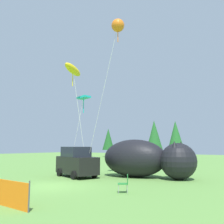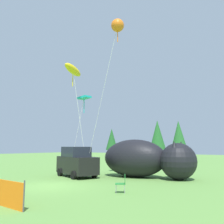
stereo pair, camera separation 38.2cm
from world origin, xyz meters
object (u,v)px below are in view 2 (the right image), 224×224
object	(u,v)px
kite_teal_diamond	(84,99)
inflatable_cat	(145,160)
kite_orange_flower	(117,26)
kite_yellow_hero	(73,70)
parked_car	(77,162)
folding_chair	(122,182)

from	to	relation	value
kite_teal_diamond	inflatable_cat	bearing A→B (deg)	13.65
kite_orange_flower	kite_teal_diamond	distance (m)	6.39
kite_teal_diamond	kite_yellow_hero	bearing A→B (deg)	-72.34
kite_yellow_hero	kite_orange_flower	size ratio (longest dim) A/B	0.73
kite_yellow_hero	kite_orange_flower	world-z (taller)	kite_orange_flower
parked_car	kite_orange_flower	xyz separation A→B (m)	(3.32, 0.65, 10.11)
kite_orange_flower	parked_car	bearing A→B (deg)	-168.94
folding_chair	kite_teal_diamond	distance (m)	10.13
parked_car	folding_chair	distance (m)	7.23
folding_chair	kite_yellow_hero	world-z (taller)	kite_yellow_hero
parked_car	folding_chair	world-z (taller)	parked_car
kite_yellow_hero	kite_teal_diamond	xyz separation A→B (m)	(-0.62, 1.95, -1.86)
parked_car	kite_orange_flower	bearing A→B (deg)	29.84
inflatable_cat	parked_car	bearing A→B (deg)	-157.01
parked_car	folding_chair	bearing A→B (deg)	-8.81
kite_yellow_hero	kite_teal_diamond	size ratio (longest dim) A/B	1.32
kite_teal_diamond	kite_orange_flower	bearing A→B (deg)	-9.83
parked_car	kite_yellow_hero	xyz separation A→B (m)	(0.02, -0.62, 6.97)
inflatable_cat	kite_teal_diamond	size ratio (longest dim) A/B	1.10
parked_car	kite_teal_diamond	size ratio (longest dim) A/B	0.64
kite_orange_flower	kite_yellow_hero	bearing A→B (deg)	-158.98
kite_yellow_hero	kite_orange_flower	xyz separation A→B (m)	(3.30, 1.27, 3.14)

